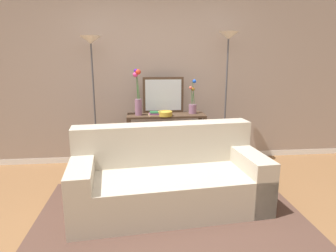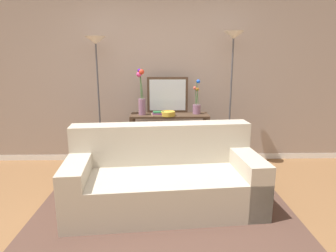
% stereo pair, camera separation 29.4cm
% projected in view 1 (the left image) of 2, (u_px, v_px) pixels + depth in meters
% --- Properties ---
extents(ground_plane, '(16.00, 16.00, 0.02)m').
position_uv_depth(ground_plane, '(160.00, 237.00, 2.69)').
color(ground_plane, brown).
extents(back_wall, '(12.00, 0.15, 3.09)m').
position_uv_depth(back_wall, '(149.00, 63.00, 4.42)').
color(back_wall, white).
rests_on(back_wall, ground).
extents(area_rug, '(2.75, 1.66, 0.01)m').
position_uv_depth(area_rug, '(170.00, 212.00, 3.11)').
color(area_rug, '#51382D').
rests_on(area_rug, ground).
extents(couch, '(2.12, 1.10, 0.88)m').
position_uv_depth(couch, '(168.00, 179.00, 3.20)').
color(couch, '#BCB29E').
rests_on(couch, ground).
extents(console_table, '(1.13, 0.36, 0.82)m').
position_uv_depth(console_table, '(166.00, 132.00, 4.27)').
color(console_table, '#473323').
rests_on(console_table, ground).
extents(floor_lamp_left, '(0.28, 0.28, 1.90)m').
position_uv_depth(floor_lamp_left, '(92.00, 67.00, 3.94)').
color(floor_lamp_left, '#4C4C51').
rests_on(floor_lamp_left, ground).
extents(floor_lamp_right, '(0.28, 0.28, 1.97)m').
position_uv_depth(floor_lamp_right, '(227.00, 63.00, 4.12)').
color(floor_lamp_right, '#4C4C51').
rests_on(floor_lamp_right, ground).
extents(wall_mirror, '(0.60, 0.02, 0.53)m').
position_uv_depth(wall_mirror, '(163.00, 95.00, 4.29)').
color(wall_mirror, '#473323').
rests_on(wall_mirror, console_table).
extents(vase_tall_flowers, '(0.12, 0.12, 0.65)m').
position_uv_depth(vase_tall_flowers, '(138.00, 98.00, 4.09)').
color(vase_tall_flowers, gray).
rests_on(vase_tall_flowers, console_table).
extents(vase_short_flowers, '(0.11, 0.12, 0.50)m').
position_uv_depth(vase_short_flowers, '(193.00, 104.00, 4.25)').
color(vase_short_flowers, gray).
rests_on(vase_short_flowers, console_table).
extents(fruit_bowl, '(0.20, 0.20, 0.07)m').
position_uv_depth(fruit_bowl, '(165.00, 113.00, 4.09)').
color(fruit_bowl, gold).
rests_on(fruit_bowl, console_table).
extents(book_stack, '(0.20, 0.17, 0.06)m').
position_uv_depth(book_stack, '(155.00, 114.00, 4.10)').
color(book_stack, tan).
rests_on(book_stack, console_table).
extents(book_row_under_console, '(0.41, 0.18, 0.13)m').
position_uv_depth(book_row_under_console, '(148.00, 164.00, 4.36)').
color(book_row_under_console, navy).
rests_on(book_row_under_console, ground).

